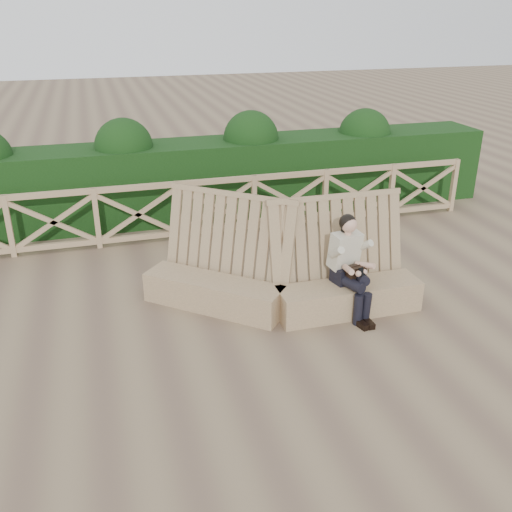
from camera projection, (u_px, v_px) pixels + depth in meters
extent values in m
plane|color=brown|center=(274.00, 328.00, 7.64)|extent=(60.00, 60.00, 0.00)
cube|color=#7D6447|center=(214.00, 293.00, 8.08)|extent=(1.85, 1.70, 0.43)
cube|color=#7D6447|center=(222.00, 249.00, 8.08)|extent=(1.82, 1.66, 1.55)
cube|color=#7D6447|center=(348.00, 298.00, 7.95)|extent=(2.02, 0.50, 0.43)
cube|color=#7D6447|center=(343.00, 253.00, 7.96)|extent=(2.02, 0.44, 1.55)
cube|color=black|center=(346.00, 274.00, 7.90)|extent=(0.42, 0.34, 0.22)
cube|color=#BFB89D|center=(345.00, 250.00, 7.80)|extent=(0.46, 0.38, 0.53)
sphere|color=tan|center=(349.00, 225.00, 7.61)|extent=(0.26, 0.26, 0.21)
sphere|color=black|center=(348.00, 223.00, 7.63)|extent=(0.28, 0.28, 0.23)
cylinder|color=black|center=(350.00, 283.00, 7.70)|extent=(0.25, 0.49, 0.15)
cylinder|color=black|center=(359.00, 275.00, 7.76)|extent=(0.26, 0.49, 0.17)
cylinder|color=black|center=(358.00, 310.00, 7.64)|extent=(0.15, 0.15, 0.43)
cylinder|color=black|center=(366.00, 308.00, 7.68)|extent=(0.15, 0.15, 0.43)
cube|color=black|center=(361.00, 324.00, 7.64)|extent=(0.14, 0.26, 0.08)
cube|color=black|center=(368.00, 323.00, 7.67)|extent=(0.14, 0.26, 0.08)
cube|color=black|center=(356.00, 272.00, 7.72)|extent=(0.29, 0.21, 0.18)
cube|color=black|center=(362.00, 273.00, 7.56)|extent=(0.09, 0.10, 0.12)
cube|color=#8E7052|center=(216.00, 181.00, 10.29)|extent=(10.10, 0.07, 0.10)
cube|color=#8E7052|center=(217.00, 229.00, 10.66)|extent=(10.10, 0.07, 0.10)
cube|color=black|center=(203.00, 179.00, 11.46)|extent=(12.00, 1.20, 1.50)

